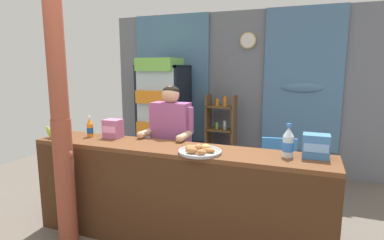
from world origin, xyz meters
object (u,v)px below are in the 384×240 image
snack_box_biscuit (316,146)px  pastry_tray (199,151)px  drink_fridge (163,110)px  banana_bunch (54,133)px  stall_counter (169,190)px  timber_post (61,125)px  snack_box_wafer (113,129)px  bottle_shelf_rack (221,132)px  shopkeeper (171,137)px  plastic_lawn_chair (278,164)px  soda_bottle_water (288,143)px  soda_bottle_orange_soda (90,128)px

snack_box_biscuit → pastry_tray: (-0.94, -0.22, -0.08)m
drink_fridge → banana_bunch: (-0.24, -2.10, 0.01)m
stall_counter → banana_bunch: (-1.31, -0.03, 0.45)m
timber_post → snack_box_wafer: (0.20, 0.52, -0.12)m
stall_counter → bottle_shelf_rack: (-0.16, 2.34, 0.08)m
shopkeeper → snack_box_biscuit: shopkeeper is taller
stall_counter → plastic_lawn_chair: (0.85, 1.48, -0.09)m
shopkeeper → snack_box_wafer: size_ratio=7.79×
plastic_lawn_chair → shopkeeper: shopkeeper is taller
snack_box_biscuit → pastry_tray: 0.97m
snack_box_wafer → drink_fridge: bearing=99.7°
stall_counter → timber_post: (-0.96, -0.28, 0.60)m
timber_post → banana_bunch: timber_post is taller
drink_fridge → banana_bunch: 2.11m
stall_counter → shopkeeper: 0.70m
soda_bottle_water → snack_box_biscuit: bearing=14.8°
shopkeeper → drink_fridge: bearing=119.1°
snack_box_wafer → soda_bottle_water: bearing=-2.8°
stall_counter → drink_fridge: drink_fridge is taller
plastic_lawn_chair → snack_box_biscuit: (0.41, -1.27, 0.58)m
shopkeeper → soda_bottle_orange_soda: shopkeeper is taller
pastry_tray → stall_counter: bearing=177.0°
bottle_shelf_rack → banana_bunch: size_ratio=4.68×
shopkeeper → soda_bottle_orange_soda: 0.87m
snack_box_biscuit → banana_bunch: 2.58m
drink_fridge → banana_bunch: size_ratio=6.83×
soda_bottle_water → snack_box_wafer: bearing=177.2°
plastic_lawn_chair → soda_bottle_orange_soda: bearing=-145.1°
soda_bottle_orange_soda → snack_box_biscuit: (2.26, 0.03, 0.00)m
snack_box_wafer → banana_bunch: 0.62m
banana_bunch → pastry_tray: bearing=0.3°
plastic_lawn_chair → banana_bunch: banana_bunch is taller
timber_post → shopkeeper: 1.13m
pastry_tray → bottle_shelf_rack: bearing=101.2°
soda_bottle_orange_soda → pastry_tray: size_ratio=0.59×
drink_fridge → snack_box_biscuit: drink_fridge is taller
plastic_lawn_chair → snack_box_wafer: snack_box_wafer is taller
stall_counter → pastry_tray: (0.31, -0.02, 0.41)m
stall_counter → plastic_lawn_chair: size_ratio=3.38×
drink_fridge → soda_bottle_water: drink_fridge is taller
drink_fridge → shopkeeper: bearing=-60.9°
snack_box_wafer → shopkeeper: bearing=30.8°
stall_counter → pastry_tray: bearing=-3.0°
shopkeeper → snack_box_wafer: 0.63m
drink_fridge → stall_counter: bearing=-62.6°
snack_box_biscuit → snack_box_wafer: bearing=179.1°
timber_post → snack_box_wafer: 0.57m
soda_bottle_orange_soda → snack_box_wafer: size_ratio=1.15×
drink_fridge → bottle_shelf_rack: size_ratio=1.46×
pastry_tray → banana_bunch: 1.62m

